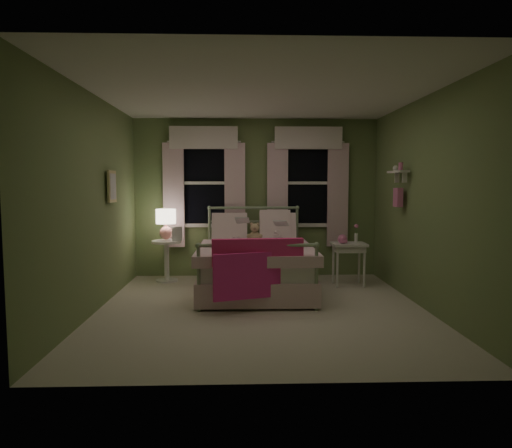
{
  "coord_description": "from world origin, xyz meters",
  "views": [
    {
      "loc": [
        -0.25,
        -5.48,
        1.53
      ],
      "look_at": [
        -0.05,
        0.59,
        1.0
      ],
      "focal_mm": 32.0,
      "sensor_mm": 36.0,
      "label": 1
    }
  ],
  "objects_px": {
    "nightstand_left": "(167,255)",
    "nightstand_right": "(349,250)",
    "teddy_bear": "(255,234)",
    "table_lamp": "(166,221)",
    "child_left": "(236,222)",
    "child_right": "(273,225)",
    "bed": "(256,266)"
  },
  "relations": [
    {
      "from": "bed",
      "to": "child_left",
      "type": "xyz_separation_m",
      "value": [
        -0.29,
        0.43,
        0.58
      ]
    },
    {
      "from": "child_left",
      "to": "teddy_bear",
      "type": "bearing_deg",
      "value": 153.42
    },
    {
      "from": "table_lamp",
      "to": "child_left",
      "type": "bearing_deg",
      "value": -15.63
    },
    {
      "from": "child_left",
      "to": "teddy_bear",
      "type": "distance_m",
      "value": 0.36
    },
    {
      "from": "child_left",
      "to": "nightstand_right",
      "type": "xyz_separation_m",
      "value": [
        1.7,
        -0.09,
        -0.41
      ]
    },
    {
      "from": "teddy_bear",
      "to": "bed",
      "type": "bearing_deg",
      "value": -88.85
    },
    {
      "from": "child_left",
      "to": "table_lamp",
      "type": "distance_m",
      "value": 1.14
    },
    {
      "from": "child_right",
      "to": "table_lamp",
      "type": "height_order",
      "value": "child_right"
    },
    {
      "from": "child_right",
      "to": "teddy_bear",
      "type": "bearing_deg",
      "value": 35.52
    },
    {
      "from": "child_left",
      "to": "table_lamp",
      "type": "height_order",
      "value": "child_left"
    },
    {
      "from": "child_right",
      "to": "bed",
      "type": "bearing_deg",
      "value": 63.63
    },
    {
      "from": "table_lamp",
      "to": "nightstand_right",
      "type": "bearing_deg",
      "value": -8.07
    },
    {
      "from": "nightstand_left",
      "to": "nightstand_right",
      "type": "bearing_deg",
      "value": -8.07
    },
    {
      "from": "child_left",
      "to": "nightstand_right",
      "type": "height_order",
      "value": "child_left"
    },
    {
      "from": "bed",
      "to": "child_right",
      "type": "relative_size",
      "value": 2.89
    },
    {
      "from": "table_lamp",
      "to": "nightstand_right",
      "type": "xyz_separation_m",
      "value": [
        2.79,
        -0.4,
        -0.4
      ]
    },
    {
      "from": "child_right",
      "to": "nightstand_left",
      "type": "relative_size",
      "value": 1.08
    },
    {
      "from": "child_right",
      "to": "nightstand_right",
      "type": "xyz_separation_m",
      "value": [
        1.14,
        -0.09,
        -0.37
      ]
    },
    {
      "from": "teddy_bear",
      "to": "nightstand_left",
      "type": "bearing_deg",
      "value": 161.33
    },
    {
      "from": "child_left",
      "to": "child_right",
      "type": "relative_size",
      "value": 1.1
    },
    {
      "from": "teddy_bear",
      "to": "nightstand_left",
      "type": "height_order",
      "value": "teddy_bear"
    },
    {
      "from": "teddy_bear",
      "to": "table_lamp",
      "type": "relative_size",
      "value": 0.65
    },
    {
      "from": "nightstand_left",
      "to": "nightstand_right",
      "type": "distance_m",
      "value": 2.82
    },
    {
      "from": "bed",
      "to": "nightstand_left",
      "type": "xyz_separation_m",
      "value": [
        -1.38,
        0.74,
        0.04
      ]
    },
    {
      "from": "teddy_bear",
      "to": "nightstand_right",
      "type": "xyz_separation_m",
      "value": [
        1.42,
        0.07,
        -0.24
      ]
    },
    {
      "from": "child_right",
      "to": "child_left",
      "type": "bearing_deg",
      "value": 6.02
    },
    {
      "from": "nightstand_left",
      "to": "teddy_bear",
      "type": "bearing_deg",
      "value": -18.67
    },
    {
      "from": "bed",
      "to": "table_lamp",
      "type": "xyz_separation_m",
      "value": [
        -1.38,
        0.74,
        0.58
      ]
    },
    {
      "from": "nightstand_right",
      "to": "child_left",
      "type": "bearing_deg",
      "value": 176.96
    },
    {
      "from": "table_lamp",
      "to": "nightstand_right",
      "type": "height_order",
      "value": "table_lamp"
    },
    {
      "from": "child_right",
      "to": "teddy_bear",
      "type": "xyz_separation_m",
      "value": [
        -0.28,
        -0.16,
        -0.13
      ]
    },
    {
      "from": "child_left",
      "to": "nightstand_right",
      "type": "bearing_deg",
      "value": 179.87
    }
  ]
}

